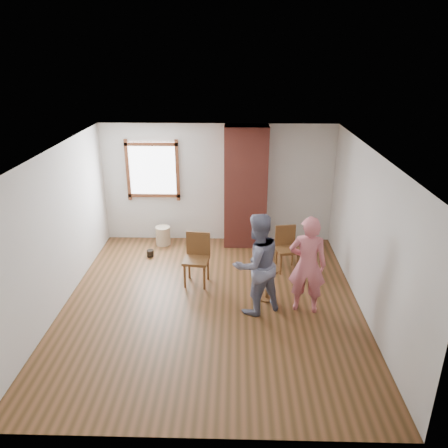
{
  "coord_description": "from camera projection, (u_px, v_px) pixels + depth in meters",
  "views": [
    {
      "loc": [
        0.39,
        -6.35,
        4.06
      ],
      "look_at": [
        0.19,
        0.8,
        1.15
      ],
      "focal_mm": 35.0,
      "sensor_mm": 36.0,
      "label": 1
    }
  ],
  "objects": [
    {
      "name": "dark_pot",
      "position": [
        150.0,
        253.0,
        9.09
      ],
      "size": [
        0.17,
        0.17,
        0.14
      ],
      "primitive_type": "cylinder",
      "rotation": [
        0.0,
        0.0,
        -0.22
      ],
      "color": "black",
      "rests_on": "ground"
    },
    {
      "name": "dining_chair_right",
      "position": [
        286.0,
        246.0,
        8.46
      ],
      "size": [
        0.47,
        0.47,
        0.87
      ],
      "rotation": [
        0.0,
        0.0,
        0.18
      ],
      "color": "brown",
      "rests_on": "ground"
    },
    {
      "name": "brick_chimney",
      "position": [
        246.0,
        187.0,
        9.23
      ],
      "size": [
        0.9,
        0.5,
        2.6
      ],
      "primitive_type": "cube",
      "color": "#A24539",
      "rests_on": "ground"
    },
    {
      "name": "man",
      "position": [
        257.0,
        264.0,
        6.94
      ],
      "size": [
        1.04,
        0.98,
        1.71
      ],
      "primitive_type": "imported",
      "rotation": [
        0.0,
        0.0,
        3.67
      ],
      "color": "#131434",
      "rests_on": "ground"
    },
    {
      "name": "cake_plate",
      "position": [
        268.0,
        268.0,
        7.36
      ],
      "size": [
        0.18,
        0.18,
        0.01
      ],
      "primitive_type": "cylinder",
      "color": "white",
      "rests_on": "side_table"
    },
    {
      "name": "ground",
      "position": [
        212.0,
        304.0,
        7.42
      ],
      "size": [
        5.5,
        5.5,
        0.0
      ],
      "primitive_type": "plane",
      "color": "brown",
      "rests_on": "ground"
    },
    {
      "name": "stoneware_crock",
      "position": [
        163.0,
        236.0,
        9.6
      ],
      "size": [
        0.41,
        0.41,
        0.41
      ],
      "primitive_type": "cylinder",
      "rotation": [
        0.0,
        0.0,
        -0.36
      ],
      "color": "beige",
      "rests_on": "ground"
    },
    {
      "name": "side_table",
      "position": [
        267.0,
        278.0,
        7.43
      ],
      "size": [
        0.4,
        0.4,
        0.6
      ],
      "color": "brown",
      "rests_on": "ground"
    },
    {
      "name": "dining_chair_left",
      "position": [
        197.0,
        256.0,
        7.95
      ],
      "size": [
        0.5,
        0.5,
        0.95
      ],
      "rotation": [
        0.0,
        0.0,
        -0.13
      ],
      "color": "brown",
      "rests_on": "ground"
    },
    {
      "name": "person_pink",
      "position": [
        307.0,
        265.0,
        6.97
      ],
      "size": [
        0.66,
        0.49,
        1.66
      ],
      "primitive_type": "imported",
      "rotation": [
        0.0,
        0.0,
        2.97
      ],
      "color": "#D26972",
      "rests_on": "ground"
    },
    {
      "name": "room_shell",
      "position": [
        209.0,
        192.0,
        7.3
      ],
      "size": [
        5.04,
        5.52,
        2.62
      ],
      "color": "silver",
      "rests_on": "ground"
    },
    {
      "name": "cake_slice",
      "position": [
        269.0,
        266.0,
        7.35
      ],
      "size": [
        0.08,
        0.07,
        0.06
      ],
      "primitive_type": "cube",
      "color": "white",
      "rests_on": "cake_plate"
    }
  ]
}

